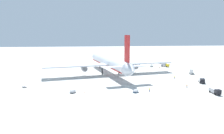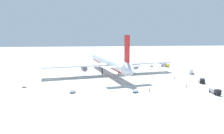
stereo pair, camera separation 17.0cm
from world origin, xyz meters
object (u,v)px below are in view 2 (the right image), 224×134
Objects in this scene: service_truck_2 at (215,91)px; ground_worker_1 at (159,67)px; ground_worker_2 at (130,63)px; traffic_cone_1 at (114,64)px; service_truck_3 at (137,63)px; service_van at (152,65)px; baggage_cart_0 at (24,87)px; traffic_cone_4 at (95,64)px; baggage_cart_2 at (73,91)px; ground_worker_4 at (175,77)px; traffic_cone_3 at (77,65)px; ground_worker_0 at (149,90)px; traffic_cone_0 at (84,92)px; service_truck_0 at (202,80)px; airliner at (110,62)px; service_truck_1 at (161,61)px; baggage_cart_1 at (136,91)px; traffic_cone_2 at (49,65)px; service_truck_4 at (165,65)px; service_truck_5 at (192,71)px; ground_worker_3 at (187,86)px.

service_truck_2 reaches higher than ground_worker_1.
ground_worker_2 is 14.27m from traffic_cone_1.
service_truck_3 is 14.31m from service_van.
traffic_cone_4 is (74.59, -36.95, 0.01)m from baggage_cart_0.
service_truck_3 reaches higher than baggage_cart_2.
traffic_cone_3 is (60.90, 57.11, -0.55)m from ground_worker_4.
service_van is 2.89× the size of ground_worker_2.
traffic_cone_0 is at bearing 87.09° from ground_worker_0.
service_truck_2 is (-20.93, 5.54, -0.21)m from service_truck_0.
ground_worker_4 is (-19.23, -35.18, -6.68)m from airliner.
traffic_cone_1 is at bearing 22.77° from ground_worker_4.
service_truck_1 is 121.43m from baggage_cart_0.
baggage_cart_1 is at bearing -171.20° from traffic_cone_4.
airliner is at bearing 15.96° from ground_worker_0.
traffic_cone_2 is at bearing 89.73° from ground_worker_2.
airliner reaches higher than baggage_cart_1.
service_van is 59.50m from traffic_cone_3.
ground_worker_4 is (-46.42, 0.60, -0.21)m from service_van.
traffic_cone_0 is (-87.90, 38.31, -0.63)m from ground_worker_2.
service_van is (79.04, 3.78, -0.24)m from service_truck_2.
service_truck_4 is (56.70, -0.88, 0.05)m from service_truck_0.
baggage_cart_1 is at bearing -95.61° from baggage_cart_2.
ground_worker_1 is 0.91× the size of ground_worker_2.
airliner reaches higher than traffic_cone_4.
service_van is at bearing -123.02° from traffic_cone_1.
service_truck_5 reaches higher than service_van.
traffic_cone_1 is at bearing -34.94° from baggage_cart_0.
service_truck_2 is at bearing -104.58° from ground_worker_0.
service_truck_4 is at bearing -11.43° from ground_worker_3.
ground_worker_0 is at bearing -164.04° from airliner.
baggage_cart_1 is at bearing 98.35° from ground_worker_0.
traffic_cone_2 is at bearing 18.33° from traffic_cone_0.
service_truck_1 is 87.53m from ground_worker_3.
traffic_cone_4 is at bearing 71.02° from service_truck_4.
traffic_cone_1 is (90.99, -1.86, -0.43)m from baggage_cart_1.
baggage_cart_0 is at bearing 97.96° from ground_worker_4.
service_truck_4 is at bearing -58.20° from baggage_cart_0.
ground_worker_2 is at bearing 37.76° from service_van.
service_truck_2 is at bearing -100.22° from baggage_cart_1.
ground_worker_2 is 3.22× the size of traffic_cone_4.
airliner reaches higher than traffic_cone_2.
traffic_cone_3 is at bearing 17.88° from baggage_cart_1.
traffic_cone_2 is at bearing 32.88° from ground_worker_0.
traffic_cone_1 is (45.13, -8.17, -7.23)m from airliner.
service_truck_3 is at bearing -142.90° from ground_worker_2.
ground_worker_1 is at bearing 137.43° from service_truck_4.
ground_worker_2 is (17.27, 13.37, -0.13)m from service_van.
service_truck_5 is 55.45m from ground_worker_0.
service_truck_1 is 3.66× the size of ground_worker_3.
traffic_cone_3 is (3.23, 48.88, -1.21)m from service_truck_3.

